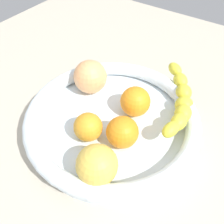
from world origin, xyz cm
name	(u,v)px	position (x,y,z in cm)	size (l,w,h in cm)	color
kitchen_counter	(112,134)	(0.00, 0.00, 1.50)	(120.00, 120.00, 3.00)	#B9AF9B
fruit_bowl	(112,121)	(0.00, 0.00, 5.87)	(35.73, 35.73, 5.57)	silver
banana_draped_left	(181,101)	(-10.05, -10.72, 8.48)	(11.38, 21.51, 5.48)	yellow
orange_front	(135,101)	(-2.37, -5.09, 8.64)	(6.35, 6.35, 6.35)	orange
orange_mid_left	(122,132)	(-4.52, 3.18, 8.54)	(6.14, 6.14, 6.14)	orange
orange_mid_right	(88,127)	(1.63, 5.66, 8.28)	(5.62, 5.62, 5.62)	orange
apple_yellow	(97,165)	(-4.97, 11.58, 9.00)	(7.07, 7.07, 7.07)	#EABE4A
peach_blush	(90,77)	(9.81, -5.59, 9.28)	(7.64, 7.64, 7.64)	#F5A868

